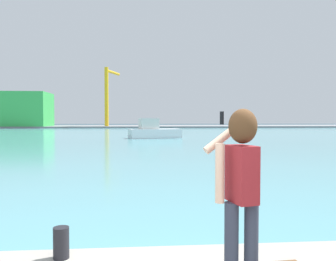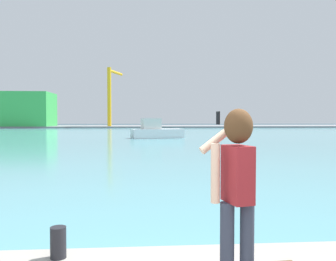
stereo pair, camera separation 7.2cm
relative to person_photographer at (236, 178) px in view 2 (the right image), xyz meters
name	(u,v)px [view 2 (the right image)]	position (x,y,z in m)	size (l,w,h in m)	color
ground_plane	(144,134)	(-0.74, 49.07, -1.67)	(220.00, 220.00, 0.00)	#334751
harbor_water	(144,133)	(-0.74, 51.07, -1.66)	(140.00, 100.00, 0.02)	#599EA8
far_shore_dock	(143,126)	(-0.74, 91.07, -1.45)	(140.00, 20.00, 0.44)	gray
person_photographer	(236,178)	(0.00, 0.00, 0.00)	(0.53, 0.54, 1.74)	#2D3342
harbor_bollard	(58,242)	(-1.91, 0.79, -0.88)	(0.18, 0.18, 0.37)	black
boat_moored	(156,131)	(0.61, 36.65, -0.85)	(6.37, 3.65, 2.31)	white
warehouse_left	(19,109)	(-32.59, 86.48, 3.05)	(16.68, 10.73, 8.57)	green
port_crane	(111,92)	(-9.18, 85.61, 7.69)	(3.47, 8.33, 15.03)	yellow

